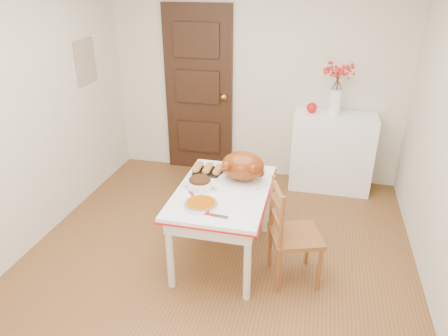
% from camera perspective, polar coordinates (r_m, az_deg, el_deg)
% --- Properties ---
extents(floor, '(3.50, 4.00, 0.00)m').
position_cam_1_polar(floor, '(3.76, -1.39, -13.45)').
color(floor, brown).
rests_on(floor, ground).
extents(wall_back, '(3.50, 0.00, 2.50)m').
position_cam_1_polar(wall_back, '(5.01, 4.40, 12.53)').
color(wall_back, beige).
rests_on(wall_back, ground).
extents(wall_left, '(0.00, 4.00, 2.50)m').
position_cam_1_polar(wall_left, '(3.94, -27.19, 6.26)').
color(wall_left, beige).
rests_on(wall_left, ground).
extents(door_back, '(0.85, 0.06, 2.06)m').
position_cam_1_polar(door_back, '(5.19, -3.51, 10.50)').
color(door_back, black).
rests_on(door_back, ground).
extents(photo_board, '(0.03, 0.35, 0.45)m').
position_cam_1_polar(photo_board, '(4.82, -18.63, 13.85)').
color(photo_board, '#BEB492').
rests_on(photo_board, ground).
extents(sideboard, '(0.92, 0.41, 0.92)m').
position_cam_1_polar(sideboard, '(4.99, 14.66, 2.14)').
color(sideboard, white).
rests_on(sideboard, floor).
extents(kitchen_table, '(0.79, 1.15, 0.69)m').
position_cam_1_polar(kitchen_table, '(3.69, -0.18, -7.70)').
color(kitchen_table, white).
rests_on(kitchen_table, floor).
extents(chair_oak, '(0.50, 0.50, 0.89)m').
position_cam_1_polar(chair_oak, '(3.43, 9.90, -8.90)').
color(chair_oak, brown).
rests_on(chair_oak, floor).
extents(berry_vase, '(0.30, 0.30, 0.58)m').
position_cam_1_polar(berry_vase, '(4.75, 15.32, 10.51)').
color(berry_vase, white).
rests_on(berry_vase, sideboard).
extents(apple, '(0.12, 0.12, 0.12)m').
position_cam_1_polar(apple, '(4.81, 12.04, 8.15)').
color(apple, '#BB110D').
rests_on(apple, sideboard).
extents(turkey_platter, '(0.52, 0.46, 0.28)m').
position_cam_1_polar(turkey_platter, '(3.58, 2.62, 0.08)').
color(turkey_platter, '#823107').
rests_on(turkey_platter, kitchen_table).
extents(pumpkin_pie, '(0.28, 0.28, 0.05)m').
position_cam_1_polar(pumpkin_pie, '(3.26, -3.23, -4.92)').
color(pumpkin_pie, '#A14702').
rests_on(pumpkin_pie, kitchen_table).
extents(stuffing_dish, '(0.31, 0.26, 0.11)m').
position_cam_1_polar(stuffing_dish, '(3.51, -3.36, -2.02)').
color(stuffing_dish, '#44240E').
rests_on(stuffing_dish, kitchen_table).
extents(rolls_tray, '(0.31, 0.26, 0.07)m').
position_cam_1_polar(rolls_tray, '(3.79, -2.23, -0.15)').
color(rolls_tray, '#AC7130').
rests_on(rolls_tray, kitchen_table).
extents(pie_server, '(0.23, 0.08, 0.01)m').
position_cam_1_polar(pie_server, '(3.14, -1.41, -6.53)').
color(pie_server, silver).
rests_on(pie_server, kitchen_table).
extents(carving_knife, '(0.18, 0.21, 0.01)m').
position_cam_1_polar(carving_knife, '(3.39, -4.11, -4.04)').
color(carving_knife, silver).
rests_on(carving_knife, kitchen_table).
extents(drinking_glass, '(0.07, 0.07, 0.11)m').
position_cam_1_polar(drinking_glass, '(3.88, 1.89, 0.78)').
color(drinking_glass, white).
rests_on(drinking_glass, kitchen_table).
extents(shaker_pair, '(0.09, 0.04, 0.08)m').
position_cam_1_polar(shaker_pair, '(3.83, 4.81, 0.10)').
color(shaker_pair, white).
rests_on(shaker_pair, kitchen_table).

